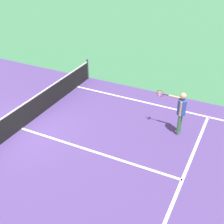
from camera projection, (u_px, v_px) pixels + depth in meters
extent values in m
plane|color=#38724C|center=(22.00, 128.00, 11.69)|extent=(60.00, 60.00, 0.00)
cube|color=#4C387A|center=(22.00, 128.00, 11.69)|extent=(10.62, 24.40, 0.00)
cube|color=white|center=(197.00, 114.00, 12.59)|extent=(0.10, 11.89, 0.01)
cube|color=white|center=(182.00, 180.00, 9.27)|extent=(8.22, 0.10, 0.01)
cube|color=white|center=(93.00, 151.00, 10.48)|extent=(0.10, 6.40, 0.01)
cylinder|color=#33383D|center=(88.00, 69.00, 15.37)|extent=(0.09, 0.09, 1.07)
cube|color=black|center=(20.00, 119.00, 11.46)|extent=(10.32, 0.02, 0.91)
cube|color=white|center=(18.00, 108.00, 11.21)|extent=(10.32, 0.03, 0.05)
cylinder|color=#3F7247|center=(179.00, 125.00, 11.13)|extent=(0.11, 0.11, 0.85)
cylinder|color=#3F7247|center=(180.00, 122.00, 11.30)|extent=(0.11, 0.11, 0.85)
cylinder|color=#2D4C99|center=(182.00, 107.00, 10.84)|extent=(0.32, 0.32, 0.60)
sphere|color=tan|center=(183.00, 96.00, 10.60)|extent=(0.24, 0.24, 0.24)
cylinder|color=tan|center=(180.00, 109.00, 10.71)|extent=(0.08, 0.08, 0.58)
cylinder|color=tan|center=(176.00, 97.00, 10.96)|extent=(0.10, 0.58, 0.08)
cylinder|color=black|center=(166.00, 95.00, 11.12)|extent=(0.04, 0.22, 0.03)
torus|color=red|center=(160.00, 93.00, 11.22)|extent=(0.03, 0.28, 0.28)
cylinder|color=silver|center=(160.00, 93.00, 11.22)|extent=(0.25, 0.01, 0.25)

